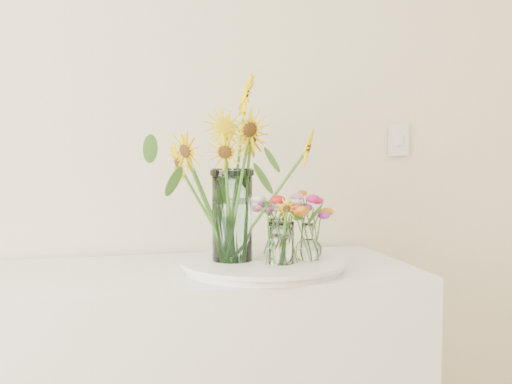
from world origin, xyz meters
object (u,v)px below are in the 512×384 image
tray (263,266)px  mason_jar (232,215)px  small_vase_c (280,237)px  small_vase_a (281,243)px  small_vase_b (309,242)px

tray → mason_jar: 0.18m
mason_jar → small_vase_c: 0.20m
tray → mason_jar: size_ratio=1.66×
small_vase_a → small_vase_c: size_ratio=1.08×
small_vase_a → small_vase_c: 0.16m
tray → small_vase_a: size_ratio=3.64×
tray → small_vase_b: (0.14, -0.02, 0.07)m
tray → small_vase_a: 0.10m
tray → small_vase_a: (0.04, -0.06, 0.08)m
tray → mason_jar: bearing=161.9°
mason_jar → small_vase_a: size_ratio=2.19×
small_vase_a → small_vase_c: small_vase_a is taller
mason_jar → small_vase_c: size_ratio=2.36×
mason_jar → small_vase_a: 0.17m
small_vase_a → small_vase_b: bearing=21.7°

